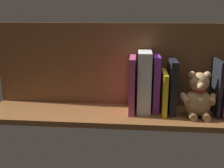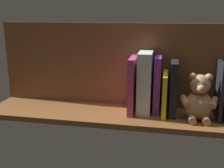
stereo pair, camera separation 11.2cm
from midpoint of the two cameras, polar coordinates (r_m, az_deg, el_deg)
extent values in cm
cube|color=brown|center=(115.56, -2.78, -6.24)|extent=(104.01, 25.36, 2.20)
cube|color=brown|center=(120.23, -2.19, 3.99)|extent=(104.01, 1.50, 35.56)
cube|color=#B23F72|center=(116.37, 19.38, -2.20)|extent=(2.01, 15.73, 16.06)
cube|color=black|center=(115.74, 18.15, -0.64)|extent=(1.30, 14.02, 22.06)
ellipsoid|color=tan|center=(112.42, 14.52, -3.77)|extent=(10.56, 9.48, 10.98)
sphere|color=tan|center=(110.08, 14.80, 0.33)|extent=(7.55, 7.55, 7.55)
sphere|color=tan|center=(109.96, 16.35, 1.73)|extent=(2.92, 2.92, 2.92)
sphere|color=tan|center=(108.94, 13.44, 1.80)|extent=(2.92, 2.92, 2.92)
sphere|color=tan|center=(107.17, 15.07, -0.40)|extent=(2.92, 2.92, 2.92)
cylinder|color=tan|center=(111.59, 17.34, -3.09)|extent=(4.21, 5.94, 4.06)
cylinder|color=tan|center=(109.73, 12.02, -3.02)|extent=(4.32, 5.96, 4.06)
cylinder|color=tan|center=(109.94, 16.06, -6.56)|extent=(2.97, 4.16, 2.92)
cylinder|color=tan|center=(109.05, 13.50, -6.56)|extent=(2.97, 4.16, 2.92)
torus|color=red|center=(110.86, 14.70, -1.17)|extent=(5.08, 5.08, 0.86)
cube|color=black|center=(113.57, 9.58, -0.50)|extent=(2.83, 13.25, 21.58)
cube|color=yellow|center=(113.15, 7.91, -1.74)|extent=(1.75, 15.08, 16.84)
cube|color=purple|center=(114.48, 6.36, 0.07)|extent=(2.59, 10.38, 22.84)
cube|color=silver|center=(113.08, 3.86, 0.44)|extent=(5.43, 12.60, 24.75)
cube|color=#B23F72|center=(112.60, 1.36, -0.11)|extent=(2.36, 14.79, 22.77)
camera|label=1|loc=(0.06, -92.86, -0.77)|focal=44.37mm
camera|label=2|loc=(0.06, 87.14, 0.77)|focal=44.37mm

